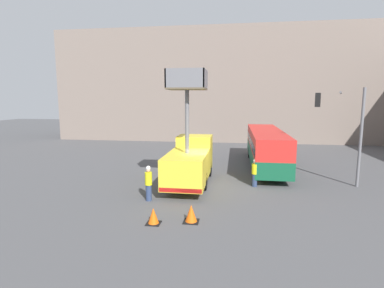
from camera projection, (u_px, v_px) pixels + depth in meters
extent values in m
plane|color=#4C4C4F|center=(204.00, 186.00, 18.88)|extent=(120.00, 120.00, 0.00)
cube|color=gray|center=(223.00, 87.00, 42.04)|extent=(44.00, 10.00, 14.50)
cube|color=yellow|center=(195.00, 152.00, 21.39)|extent=(2.38, 2.04, 2.41)
cube|color=yellow|center=(187.00, 167.00, 18.11)|extent=(2.38, 4.76, 1.75)
cube|color=red|center=(180.00, 190.00, 15.94)|extent=(2.33, 0.10, 0.24)
cylinder|color=black|center=(181.00, 168.00, 21.71)|extent=(0.30, 1.08, 1.08)
cylinder|color=black|center=(209.00, 169.00, 21.41)|extent=(0.30, 1.08, 1.08)
cylinder|color=black|center=(171.00, 180.00, 18.38)|extent=(0.30, 1.08, 1.08)
cylinder|color=black|center=(204.00, 181.00, 18.09)|extent=(0.30, 1.08, 1.08)
cylinder|color=slate|center=(187.00, 122.00, 17.71)|extent=(0.24, 0.24, 3.76)
cube|color=brown|center=(187.00, 89.00, 17.43)|extent=(2.22, 1.92, 0.10)
cube|color=slate|center=(169.00, 79.00, 17.50)|extent=(0.08, 1.92, 1.05)
cube|color=slate|center=(205.00, 79.00, 17.19)|extent=(0.08, 1.92, 1.05)
cube|color=slate|center=(189.00, 80.00, 18.24)|extent=(2.22, 0.08, 1.05)
cube|color=slate|center=(184.00, 78.00, 16.45)|extent=(2.22, 0.08, 1.05)
cube|color=#145638|center=(265.00, 154.00, 24.36)|extent=(2.44, 12.14, 1.14)
cube|color=red|center=(266.00, 139.00, 24.17)|extent=(2.44, 12.14, 1.40)
cube|color=black|center=(266.00, 142.00, 24.20)|extent=(2.46, 11.66, 0.62)
cylinder|color=black|center=(250.00, 152.00, 28.27)|extent=(0.30, 1.04, 1.04)
cylinder|color=black|center=(273.00, 153.00, 27.96)|extent=(0.30, 1.04, 1.04)
cylinder|color=black|center=(255.00, 171.00, 20.90)|extent=(0.30, 1.04, 1.04)
cylinder|color=black|center=(286.00, 172.00, 20.59)|extent=(0.30, 1.04, 1.04)
cylinder|color=slate|center=(361.00, 138.00, 18.41)|extent=(0.18, 0.18, 6.16)
cylinder|color=slate|center=(341.00, 93.00, 18.57)|extent=(0.94, 2.49, 0.13)
cube|color=black|center=(318.00, 100.00, 19.21)|extent=(0.40, 0.40, 0.90)
sphere|color=red|center=(318.00, 96.00, 19.18)|extent=(0.20, 0.20, 0.20)
cylinder|color=navy|center=(149.00, 193.00, 16.18)|extent=(0.32, 0.32, 0.88)
cylinder|color=yellow|center=(148.00, 179.00, 16.07)|extent=(0.38, 0.38, 0.70)
sphere|color=tan|center=(148.00, 170.00, 16.00)|extent=(0.24, 0.24, 0.24)
sphere|color=white|center=(148.00, 168.00, 15.98)|extent=(0.25, 0.25, 0.25)
cylinder|color=navy|center=(255.00, 180.00, 18.83)|extent=(0.32, 0.32, 0.81)
cylinder|color=yellow|center=(255.00, 169.00, 18.73)|extent=(0.38, 0.38, 0.64)
sphere|color=tan|center=(255.00, 162.00, 18.67)|extent=(0.22, 0.22, 0.22)
sphere|color=white|center=(255.00, 161.00, 18.65)|extent=(0.23, 0.23, 0.23)
cube|color=black|center=(154.00, 223.00, 13.21)|extent=(0.62, 0.62, 0.03)
cone|color=#F25B0F|center=(153.00, 216.00, 13.16)|extent=(0.50, 0.50, 0.71)
cube|color=black|center=(191.00, 221.00, 13.41)|extent=(0.69, 0.69, 0.03)
cone|color=#F25B0F|center=(191.00, 213.00, 13.35)|extent=(0.55, 0.55, 0.79)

